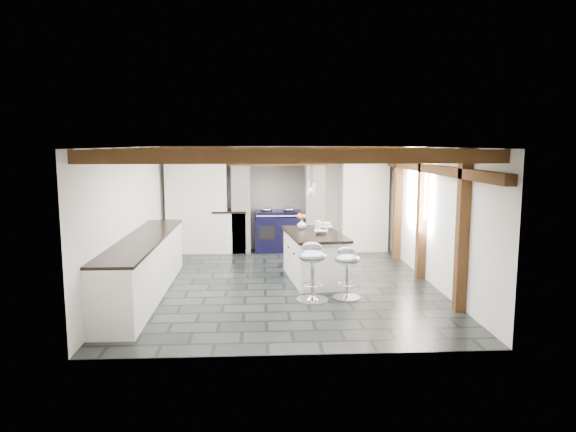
{
  "coord_description": "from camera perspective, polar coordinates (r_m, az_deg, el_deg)",
  "views": [
    {
      "loc": [
        -0.38,
        -8.48,
        2.36
      ],
      "look_at": [
        0.1,
        0.4,
        1.1
      ],
      "focal_mm": 32.0,
      "sensor_mm": 36.0,
      "label": 1
    }
  ],
  "objects": [
    {
      "name": "range_cooker",
      "position": [
        11.32,
        -1.13,
        -1.57
      ],
      "size": [
        1.0,
        0.63,
        0.99
      ],
      "color": "black",
      "rests_on": "ground"
    },
    {
      "name": "kitchen_island",
      "position": [
        8.94,
        2.94,
        -4.43
      ],
      "size": [
        1.08,
        1.78,
        1.11
      ],
      "rotation": [
        0.0,
        0.0,
        0.12
      ],
      "color": "white",
      "rests_on": "ground"
    },
    {
      "name": "room_shell",
      "position": [
        9.98,
        -4.39,
        0.59
      ],
      "size": [
        6.0,
        6.03,
        6.0
      ],
      "color": "white",
      "rests_on": "ground"
    },
    {
      "name": "bar_stool_near",
      "position": [
        7.89,
        6.56,
        -5.66
      ],
      "size": [
        0.43,
        0.43,
        0.8
      ],
      "rotation": [
        0.0,
        0.0,
        -0.07
      ],
      "color": "silver",
      "rests_on": "ground"
    },
    {
      "name": "bar_stool_far",
      "position": [
        7.71,
        2.76,
        -5.48
      ],
      "size": [
        0.54,
        0.54,
        0.89
      ],
      "rotation": [
        0.0,
        0.0,
        -0.27
      ],
      "color": "silver",
      "rests_on": "ground"
    },
    {
      "name": "ground",
      "position": [
        8.81,
        -0.51,
        -7.47
      ],
      "size": [
        6.0,
        6.0,
        0.0
      ],
      "primitive_type": "plane",
      "color": "black",
      "rests_on": "ground"
    }
  ]
}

